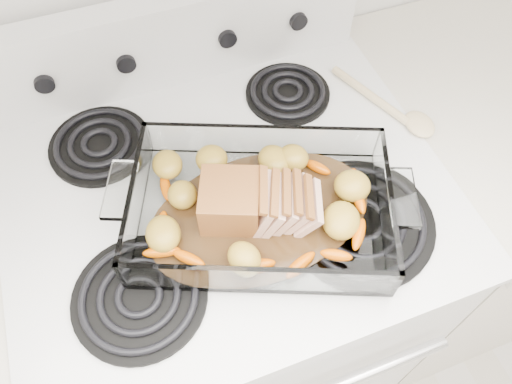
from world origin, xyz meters
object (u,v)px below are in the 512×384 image
object	(u,v)px
counter_right	(455,208)
baking_dish	(260,210)
pork_roast	(249,206)
electric_range	(233,283)

from	to	relation	value
counter_right	baking_dish	size ratio (longest dim) A/B	2.25
baking_dish	pork_roast	bearing A→B (deg)	-157.57
baking_dish	electric_range	bearing A→B (deg)	132.24
electric_range	pork_roast	bearing A→B (deg)	-80.93
electric_range	pork_roast	size ratio (longest dim) A/B	5.73
counter_right	pork_roast	xyz separation A→B (m)	(-0.65, -0.09, 0.52)
counter_right	baking_dish	distance (m)	0.81
counter_right	pork_roast	world-z (taller)	pork_roast
pork_roast	electric_range	bearing A→B (deg)	116.71
counter_right	pork_roast	bearing A→B (deg)	-171.84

